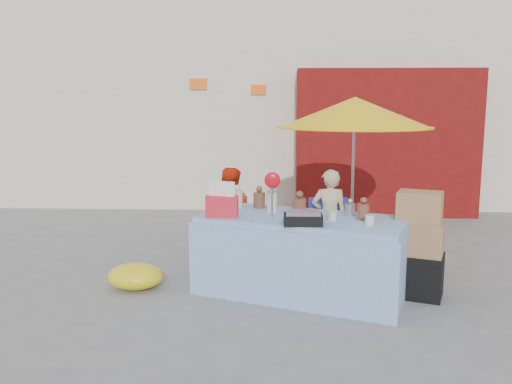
{
  "coord_description": "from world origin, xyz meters",
  "views": [
    {
      "loc": [
        0.28,
        -5.56,
        2.03
      ],
      "look_at": [
        0.02,
        0.6,
        1.0
      ],
      "focal_mm": 38.0,
      "sensor_mm": 36.0,
      "label": 1
    }
  ],
  "objects_px": {
    "market_table": "(301,254)",
    "chair_left": "(228,247)",
    "vendor_orange": "(229,216)",
    "chair_right": "(329,248)",
    "vendor_beige": "(329,218)",
    "umbrella": "(355,113)",
    "box_stack": "(419,249)"
  },
  "relations": [
    {
      "from": "market_table",
      "to": "chair_left",
      "type": "height_order",
      "value": "market_table"
    },
    {
      "from": "vendor_orange",
      "to": "vendor_beige",
      "type": "distance_m",
      "value": 1.25
    },
    {
      "from": "vendor_beige",
      "to": "market_table",
      "type": "bearing_deg",
      "value": 65.99
    },
    {
      "from": "chair_left",
      "to": "vendor_orange",
      "type": "relative_size",
      "value": 0.69
    },
    {
      "from": "chair_right",
      "to": "umbrella",
      "type": "distance_m",
      "value": 1.69
    },
    {
      "from": "chair_right",
      "to": "chair_left",
      "type": "bearing_deg",
      "value": 176.3
    },
    {
      "from": "market_table",
      "to": "umbrella",
      "type": "height_order",
      "value": "umbrella"
    },
    {
      "from": "chair_right",
      "to": "box_stack",
      "type": "distance_m",
      "value": 1.29
    },
    {
      "from": "umbrella",
      "to": "box_stack",
      "type": "distance_m",
      "value": 1.92
    },
    {
      "from": "market_table",
      "to": "chair_right",
      "type": "height_order",
      "value": "market_table"
    },
    {
      "from": "market_table",
      "to": "chair_left",
      "type": "bearing_deg",
      "value": 154.35
    },
    {
      "from": "chair_left",
      "to": "chair_right",
      "type": "height_order",
      "value": "same"
    },
    {
      "from": "vendor_beige",
      "to": "chair_right",
      "type": "bearing_deg",
      "value": 85.86
    },
    {
      "from": "vendor_orange",
      "to": "umbrella",
      "type": "height_order",
      "value": "umbrella"
    },
    {
      "from": "chair_left",
      "to": "vendor_beige",
      "type": "xyz_separation_m",
      "value": [
        1.25,
        0.13,
        0.35
      ]
    },
    {
      "from": "chair_right",
      "to": "vendor_beige",
      "type": "relative_size",
      "value": 0.7
    },
    {
      "from": "market_table",
      "to": "umbrella",
      "type": "bearing_deg",
      "value": 80.73
    },
    {
      "from": "market_table",
      "to": "chair_left",
      "type": "xyz_separation_m",
      "value": [
        -0.87,
        0.91,
        -0.17
      ]
    },
    {
      "from": "market_table",
      "to": "chair_left",
      "type": "distance_m",
      "value": 1.27
    },
    {
      "from": "market_table",
      "to": "chair_right",
      "type": "relative_size",
      "value": 2.81
    },
    {
      "from": "vendor_beige",
      "to": "umbrella",
      "type": "height_order",
      "value": "umbrella"
    },
    {
      "from": "chair_right",
      "to": "vendor_orange",
      "type": "xyz_separation_m",
      "value": [
        -1.25,
        0.13,
        0.36
      ]
    },
    {
      "from": "chair_right",
      "to": "vendor_orange",
      "type": "height_order",
      "value": "vendor_orange"
    },
    {
      "from": "vendor_orange",
      "to": "chair_left",
      "type": "bearing_deg",
      "value": 85.86
    },
    {
      "from": "chair_right",
      "to": "market_table",
      "type": "bearing_deg",
      "value": -116.67
    },
    {
      "from": "market_table",
      "to": "umbrella",
      "type": "relative_size",
      "value": 1.14
    },
    {
      "from": "market_table",
      "to": "box_stack",
      "type": "height_order",
      "value": "market_table"
    },
    {
      "from": "vendor_orange",
      "to": "box_stack",
      "type": "distance_m",
      "value": 2.35
    },
    {
      "from": "chair_left",
      "to": "vendor_beige",
      "type": "relative_size",
      "value": 0.7
    },
    {
      "from": "box_stack",
      "to": "vendor_beige",
      "type": "bearing_deg",
      "value": 127.59
    },
    {
      "from": "vendor_orange",
      "to": "umbrella",
      "type": "relative_size",
      "value": 0.59
    },
    {
      "from": "chair_right",
      "to": "vendor_orange",
      "type": "bearing_deg",
      "value": 170.16
    }
  ]
}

